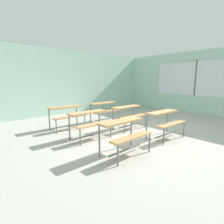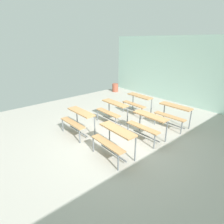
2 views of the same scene
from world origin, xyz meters
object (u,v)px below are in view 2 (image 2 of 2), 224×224
desk_bench_r1c1 (148,122)px  desk_bench_r2c1 (173,111)px  desk_bench_r2c0 (138,100)px  desk_bench_r0c0 (78,117)px  desk_bench_r1c0 (113,108)px  desk_bench_r0c1 (114,137)px  trash_bin (115,88)px

desk_bench_r1c1 → desk_bench_r2c1: bearing=88.3°
desk_bench_r1c1 → desk_bench_r2c0: same height
desk_bench_r0c0 → desk_bench_r1c1: (1.61, 1.38, 0.00)m
desk_bench_r1c0 → desk_bench_r0c1: bearing=-39.8°
desk_bench_r0c1 → desk_bench_r1c1: bearing=93.0°
desk_bench_r1c0 → trash_bin: size_ratio=2.41×
desk_bench_r1c0 → desk_bench_r2c0: 1.34m
desk_bench_r1c0 → desk_bench_r2c1: size_ratio=0.99×
desk_bench_r1c0 → desk_bench_r2c1: bearing=40.0°
desk_bench_r2c1 → trash_bin: size_ratio=2.45×
desk_bench_r0c0 → trash_bin: desk_bench_r0c0 is taller
desk_bench_r2c0 → desk_bench_r2c1: size_ratio=1.00×
desk_bench_r0c0 → desk_bench_r0c1: size_ratio=1.00×
desk_bench_r1c1 → trash_bin: bearing=147.5°
desk_bench_r1c1 → desk_bench_r2c1: 1.32m
desk_bench_r0c1 → desk_bench_r2c1: bearing=91.6°
desk_bench_r0c1 → desk_bench_r1c0: size_ratio=1.01×
desk_bench_r1c0 → desk_bench_r2c1: same height
desk_bench_r1c1 → desk_bench_r0c0: bearing=-139.8°
desk_bench_r2c0 → desk_bench_r2c1: 1.61m
desk_bench_r0c0 → desk_bench_r2c0: same height
desk_bench_r1c0 → trash_bin: desk_bench_r1c0 is taller
desk_bench_r2c1 → desk_bench_r0c0: bearing=-122.9°
desk_bench_r0c0 → desk_bench_r2c1: bearing=57.6°
desk_bench_r1c1 → desk_bench_r0c1: bearing=-88.9°
desk_bench_r1c0 → desk_bench_r1c1: bearing=0.4°
desk_bench_r2c0 → desk_bench_r2c1: (1.61, -0.01, 0.00)m
desk_bench_r1c1 → desk_bench_r2c0: bearing=139.4°
desk_bench_r0c0 → desk_bench_r0c1: 1.64m
desk_bench_r0c0 → desk_bench_r2c1: size_ratio=1.00×
desk_bench_r2c1 → desk_bench_r1c1: bearing=-93.0°
trash_bin → desk_bench_r0c1: bearing=-42.0°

